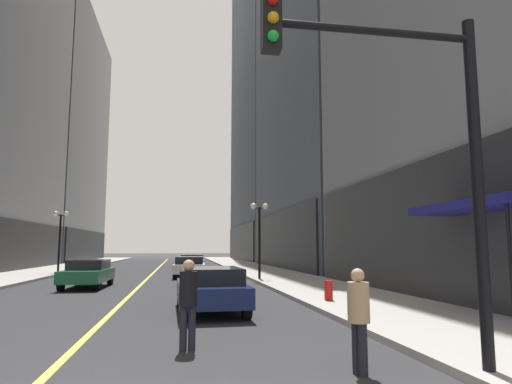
% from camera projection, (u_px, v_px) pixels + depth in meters
% --- Properties ---
extents(ground_plane, '(200.00, 200.00, 0.00)m').
position_uv_depth(ground_plane, '(156.00, 270.00, 37.36)').
color(ground_plane, '#2D2D30').
extents(sidewalk_left, '(4.50, 78.00, 0.15)m').
position_uv_depth(sidewalk_left, '(53.00, 270.00, 36.00)').
color(sidewalk_left, '#ADA8A0').
rests_on(sidewalk_left, ground).
extents(sidewalk_right, '(4.50, 78.00, 0.15)m').
position_uv_depth(sidewalk_right, '(253.00, 268.00, 38.74)').
color(sidewalk_right, '#ADA8A0').
rests_on(sidewalk_right, ground).
extents(lane_centre_stripe, '(0.16, 70.00, 0.01)m').
position_uv_depth(lane_centre_stripe, '(156.00, 270.00, 37.36)').
color(lane_centre_stripe, '#E5D64C').
rests_on(lane_centre_stripe, ground).
extents(building_left_far, '(10.89, 26.00, 34.34)m').
position_uv_depth(building_left_far, '(52.00, 137.00, 61.29)').
color(building_left_far, '#4C515B').
rests_on(building_left_far, ground).
extents(building_right_far, '(13.93, 26.00, 73.91)m').
position_uv_depth(building_right_far, '(285.00, 22.00, 69.25)').
color(building_right_far, '#4C515B').
rests_on(building_right_far, ground).
extents(storefront_awning_right, '(1.60, 4.25, 3.12)m').
position_uv_depth(storefront_awning_right, '(476.00, 207.00, 11.75)').
color(storefront_awning_right, navy).
rests_on(storefront_awning_right, ground).
extents(car_navy, '(2.01, 4.29, 1.32)m').
position_uv_depth(car_navy, '(211.00, 288.00, 13.14)').
color(car_navy, '#141E4C').
rests_on(car_navy, ground).
extents(car_green, '(1.91, 4.29, 1.32)m').
position_uv_depth(car_green, '(88.00, 273.00, 21.02)').
color(car_green, '#196038').
rests_on(car_green, ground).
extents(car_white, '(2.12, 4.58, 1.32)m').
position_uv_depth(car_white, '(190.00, 266.00, 28.12)').
color(car_white, silver).
rests_on(car_white, ground).
extents(car_blue, '(2.11, 4.67, 1.32)m').
position_uv_depth(car_blue, '(192.00, 262.00, 34.99)').
color(car_blue, navy).
rests_on(car_blue, ground).
extents(pedestrian_in_tan_trench, '(0.41, 0.41, 1.60)m').
position_uv_depth(pedestrian_in_tan_trench, '(359.00, 313.00, 6.81)').
color(pedestrian_in_tan_trench, black).
rests_on(pedestrian_in_tan_trench, ground).
extents(pedestrian_in_black_coat, '(0.34, 0.34, 1.69)m').
position_uv_depth(pedestrian_in_black_coat, '(188.00, 297.00, 8.39)').
color(pedestrian_in_black_coat, black).
rests_on(pedestrian_in_black_coat, ground).
extents(traffic_light_near_right, '(3.43, 0.35, 5.65)m').
position_uv_depth(traffic_light_near_right, '(412.00, 126.00, 6.66)').
color(traffic_light_near_right, black).
rests_on(traffic_light_near_right, ground).
extents(street_lamp_left_far, '(1.06, 0.36, 4.43)m').
position_uv_depth(street_lamp_left_far, '(60.00, 228.00, 31.09)').
color(street_lamp_left_far, black).
rests_on(street_lamp_left_far, ground).
extents(street_lamp_right_mid, '(1.06, 0.36, 4.43)m').
position_uv_depth(street_lamp_right_mid, '(259.00, 224.00, 25.38)').
color(street_lamp_right_mid, black).
rests_on(street_lamp_right_mid, ground).
extents(fire_hydrant_right, '(0.28, 0.28, 0.80)m').
position_uv_depth(fire_hydrant_right, '(329.00, 293.00, 14.87)').
color(fire_hydrant_right, red).
rests_on(fire_hydrant_right, ground).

